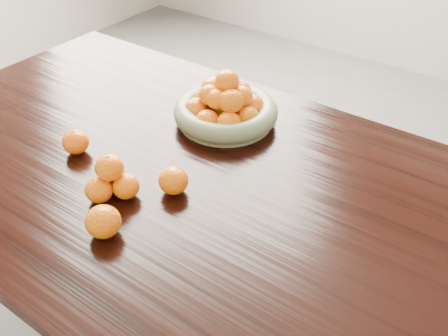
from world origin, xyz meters
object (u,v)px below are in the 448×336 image
Objects in this scene: fruit_bowl at (226,108)px; dining_table at (226,217)px; loose_orange_0 at (76,142)px; orange_pyramid at (111,179)px.

dining_table is at bearing -54.46° from fruit_bowl.
dining_table is at bearing 13.91° from loose_orange_0.
fruit_bowl is at bearing 125.54° from dining_table.
dining_table is 28.92× the size of loose_orange_0.
loose_orange_0 is at bearing 161.96° from orange_pyramid.
orange_pyramid is 1.79× the size of loose_orange_0.
orange_pyramid is 0.21m from loose_orange_0.
fruit_bowl reaches higher than orange_pyramid.
loose_orange_0 is at bearing -166.09° from dining_table.
loose_orange_0 is (-0.23, -0.35, -0.01)m from fruit_bowl.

